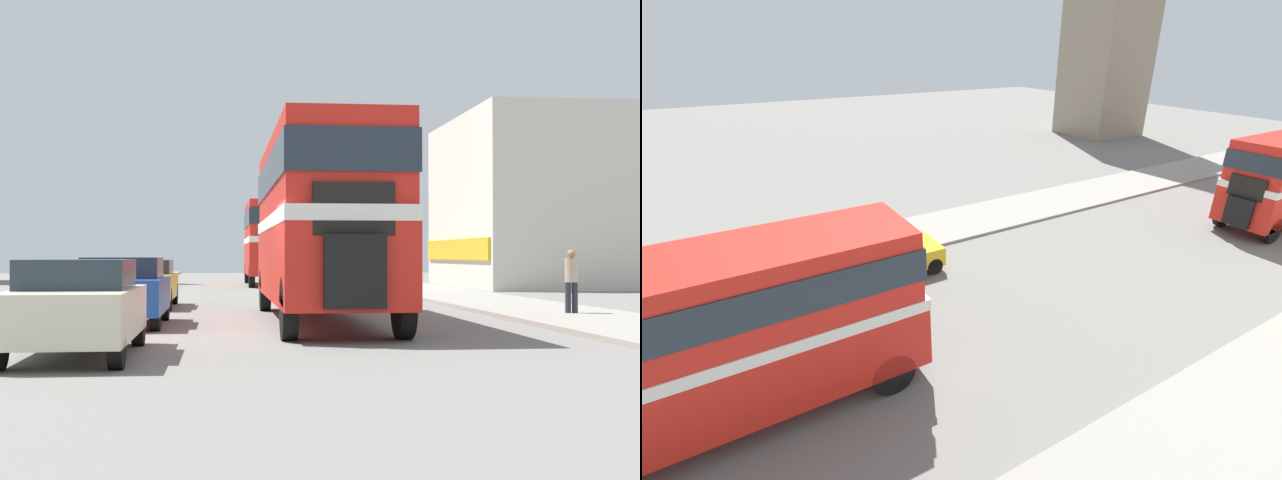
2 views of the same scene
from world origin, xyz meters
The scene contains 3 objects.
double_decker_bus centered at (0.61, 3.62, 2.48)m, with size 2.40×10.74×4.14m.
car_parked_mid centered at (-3.77, 3.09, 0.77)m, with size 1.82×3.92×1.48m.
car_parked_far centered at (-3.90, 9.81, 0.73)m, with size 1.82×4.35×1.39m.
Camera 2 is at (9.47, 5.17, 7.89)m, focal length 24.00 mm.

